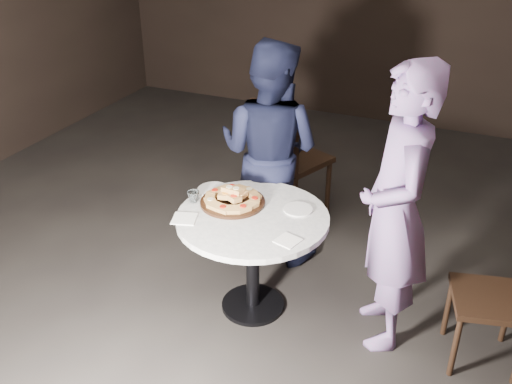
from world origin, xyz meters
TOP-DOWN VIEW (x-y plane):
  - floor at (0.00, 0.00)m, footprint 7.00×7.00m
  - table at (0.13, -0.09)m, footprint 1.18×1.18m
  - serving_board at (-0.03, -0.01)m, footprint 0.40×0.40m
  - focaccia_pile at (-0.03, -0.01)m, footprint 0.35×0.35m
  - plate_left at (-0.22, 0.09)m, footprint 0.24×0.24m
  - plate_right at (0.36, 0.07)m, footprint 0.19×0.19m
  - water_glass at (-0.26, -0.08)m, footprint 0.09×0.09m
  - napkin_near at (-0.21, -0.29)m, footprint 0.17×0.17m
  - napkin_far at (0.42, -0.26)m, footprint 0.15×0.15m
  - chair_far at (-0.08, 1.00)m, footprint 0.61×0.62m
  - chair_right at (1.56, 0.03)m, footprint 0.48×0.47m
  - diner_navy at (-0.04, 0.59)m, footprint 0.78×0.63m
  - diner_teal at (0.93, 0.01)m, footprint 0.60×0.71m

SIDE VIEW (x-z plane):
  - floor at x=0.00m, z-range 0.00..0.00m
  - chair_right at x=1.56m, z-range 0.06..0.89m
  - table at x=0.13m, z-range 0.21..0.88m
  - chair_far at x=-0.08m, z-range 0.08..1.06m
  - napkin_far at x=0.42m, z-range 0.67..0.68m
  - napkin_near at x=-0.21m, z-range 0.67..0.68m
  - plate_right at x=0.36m, z-range 0.67..0.68m
  - plate_left at x=-0.22m, z-range 0.67..0.69m
  - serving_board at x=-0.03m, z-range 0.67..0.69m
  - water_glass at x=-0.26m, z-range 0.67..0.74m
  - focaccia_pile at x=-0.03m, z-range 0.67..0.76m
  - diner_navy at x=-0.04m, z-range 0.00..1.54m
  - diner_teal at x=0.93m, z-range 0.00..1.66m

